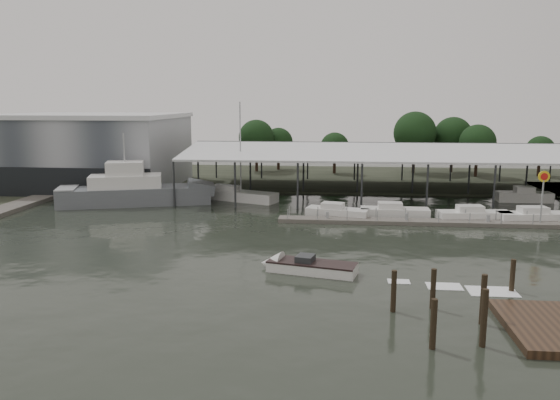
# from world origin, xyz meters

# --- Properties ---
(ground) EXTENTS (200.00, 200.00, 0.00)m
(ground) POSITION_xyz_m (0.00, 0.00, 0.00)
(ground) COLOR #242A22
(ground) RESTS_ON ground
(land_strip_far) EXTENTS (140.00, 30.00, 0.30)m
(land_strip_far) POSITION_xyz_m (0.00, 42.00, 0.10)
(land_strip_far) COLOR #3B3F2F
(land_strip_far) RESTS_ON ground
(land_strip_west) EXTENTS (20.00, 40.00, 0.30)m
(land_strip_west) POSITION_xyz_m (-40.00, 30.00, 0.10)
(land_strip_west) COLOR #3B3F2F
(land_strip_west) RESTS_ON ground
(storage_warehouse) EXTENTS (24.50, 20.50, 10.50)m
(storage_warehouse) POSITION_xyz_m (-28.00, 29.94, 5.29)
(storage_warehouse) COLOR #94989E
(storage_warehouse) RESTS_ON ground
(covered_boat_shed) EXTENTS (58.24, 24.00, 6.96)m
(covered_boat_shed) POSITION_xyz_m (17.00, 28.00, 6.13)
(covered_boat_shed) COLOR silver
(covered_boat_shed) RESTS_ON ground
(trawler_dock) EXTENTS (3.00, 18.00, 0.50)m
(trawler_dock) POSITION_xyz_m (-30.00, 14.00, 0.25)
(trawler_dock) COLOR #656059
(trawler_dock) RESTS_ON ground
(floating_dock) EXTENTS (28.00, 2.00, 1.40)m
(floating_dock) POSITION_xyz_m (15.00, 10.00, 0.20)
(floating_dock) COLOR #656059
(floating_dock) RESTS_ON ground
(shell_fuel_sign) EXTENTS (1.10, 0.18, 5.55)m
(shell_fuel_sign) POSITION_xyz_m (27.00, 9.99, 3.93)
(shell_fuel_sign) COLOR #979A9C
(shell_fuel_sign) RESTS_ON ground
(grey_trawler) EXTENTS (18.76, 9.52, 8.84)m
(grey_trawler) POSITION_xyz_m (-16.96, 17.52, 1.58)
(grey_trawler) COLOR #5B5F64
(grey_trawler) RESTS_ON ground
(white_sailboat) EXTENTS (10.65, 6.25, 12.39)m
(white_sailboat) POSITION_xyz_m (-5.54, 21.41, 0.64)
(white_sailboat) COLOR white
(white_sailboat) RESTS_ON ground
(speedboat_underway) EXTENTS (17.87, 6.03, 2.00)m
(speedboat_underway) POSITION_xyz_m (4.56, -6.89, 0.39)
(speedboat_underway) COLOR white
(speedboat_underway) RESTS_ON ground
(moored_cruiser_0) EXTENTS (6.85, 3.80, 1.70)m
(moored_cruiser_0) POSITION_xyz_m (6.97, 12.02, 0.61)
(moored_cruiser_0) COLOR white
(moored_cruiser_0) RESTS_ON ground
(moored_cruiser_1) EXTENTS (7.23, 2.36, 1.70)m
(moored_cruiser_1) POSITION_xyz_m (13.03, 12.77, 0.61)
(moored_cruiser_1) COLOR white
(moored_cruiser_1) RESTS_ON ground
(moored_cruiser_2) EXTENTS (7.49, 2.85, 1.70)m
(moored_cruiser_2) POSITION_xyz_m (21.08, 11.85, 0.61)
(moored_cruiser_2) COLOR white
(moored_cruiser_2) RESTS_ON ground
(moored_cruiser_3) EXTENTS (8.15, 3.19, 1.70)m
(moored_cruiser_3) POSITION_xyz_m (27.31, 11.81, 0.61)
(moored_cruiser_3) COLOR white
(moored_cruiser_3) RESTS_ON ground
(mooring_pilings) EXTENTS (8.37, 9.40, 3.64)m
(mooring_pilings) POSITION_xyz_m (13.59, -15.12, 1.02)
(mooring_pilings) COLOR #2D2316
(mooring_pilings) RESTS_ON ground
(horizon_tree_line) EXTENTS (70.97, 11.42, 10.59)m
(horizon_tree_line) POSITION_xyz_m (24.39, 48.32, 6.00)
(horizon_tree_line) COLOR black
(horizon_tree_line) RESTS_ON ground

